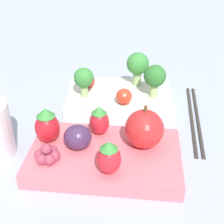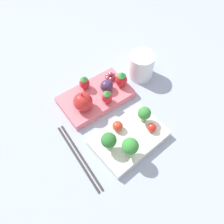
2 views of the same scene
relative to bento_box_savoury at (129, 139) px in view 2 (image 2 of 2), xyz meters
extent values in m
plane|color=#939EB2|center=(-0.01, -0.08, -0.01)|extent=(4.00, 4.00, 0.00)
cube|color=silver|center=(0.00, 0.00, 0.00)|extent=(0.19, 0.13, 0.02)
cube|color=#DB6670|center=(-0.01, -0.16, 0.00)|extent=(0.21, 0.13, 0.02)
cylinder|color=#93B770|center=(-0.06, -0.02, 0.02)|extent=(0.01, 0.01, 0.02)
sphere|color=#388438|center=(-0.06, -0.02, 0.05)|extent=(0.03, 0.03, 0.03)
cylinder|color=#93B770|center=(0.03, 0.04, 0.02)|extent=(0.02, 0.02, 0.02)
sphere|color=#388438|center=(0.03, 0.04, 0.05)|extent=(0.04, 0.04, 0.04)
cylinder|color=#93B770|center=(0.06, -0.01, 0.02)|extent=(0.01, 0.01, 0.02)
sphere|color=#2D702D|center=(0.06, -0.01, 0.05)|extent=(0.04, 0.04, 0.04)
sphere|color=red|center=(0.01, -0.04, 0.02)|extent=(0.03, 0.03, 0.03)
sphere|color=red|center=(-0.06, 0.02, 0.02)|extent=(0.02, 0.02, 0.02)
sphere|color=red|center=(0.04, -0.15, 0.04)|extent=(0.05, 0.05, 0.05)
cylinder|color=brown|center=(0.04, -0.15, 0.07)|extent=(0.00, 0.00, 0.01)
ellipsoid|color=red|center=(-0.09, -0.15, 0.03)|extent=(0.03, 0.03, 0.04)
cone|color=#388438|center=(-0.09, -0.15, 0.06)|extent=(0.03, 0.03, 0.01)
ellipsoid|color=red|center=(0.00, -0.20, 0.03)|extent=(0.03, 0.03, 0.04)
cone|color=#388438|center=(0.00, -0.20, 0.05)|extent=(0.02, 0.02, 0.01)
ellipsoid|color=red|center=(-0.02, -0.12, 0.03)|extent=(0.03, 0.03, 0.04)
cone|color=#388438|center=(-0.02, -0.12, 0.05)|extent=(0.02, 0.02, 0.01)
ellipsoid|color=#42284C|center=(-0.05, -0.16, 0.03)|extent=(0.04, 0.03, 0.03)
sphere|color=#93384C|center=(-0.07, -0.19, 0.02)|extent=(0.01, 0.01, 0.01)
sphere|color=#93384C|center=(-0.08, -0.18, 0.02)|extent=(0.01, 0.01, 0.01)
sphere|color=#93384C|center=(-0.09, -0.18, 0.02)|extent=(0.01, 0.01, 0.01)
sphere|color=#93384C|center=(-0.09, -0.19, 0.02)|extent=(0.01, 0.01, 0.01)
sphere|color=#93384C|center=(-0.09, -0.20, 0.02)|extent=(0.01, 0.01, 0.01)
sphere|color=#93384C|center=(-0.08, -0.20, 0.02)|extent=(0.01, 0.01, 0.01)
sphere|color=#93384C|center=(-0.08, -0.19, 0.03)|extent=(0.01, 0.01, 0.01)
cylinder|color=white|center=(-0.18, -0.16, 0.03)|extent=(0.08, 0.08, 0.08)
cylinder|color=#332D28|center=(0.13, -0.04, -0.01)|extent=(0.02, 0.21, 0.01)
cylinder|color=#332D28|center=(0.12, -0.04, -0.01)|extent=(0.02, 0.21, 0.01)
camera|label=1|loc=(0.03, -0.49, 0.28)|focal=50.00mm
camera|label=2|loc=(0.22, 0.22, 0.57)|focal=40.00mm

